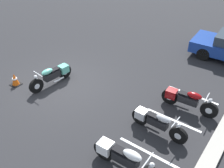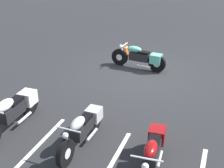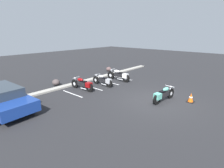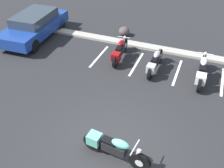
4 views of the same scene
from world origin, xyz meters
name	(u,v)px [view 2 (image 2 of 4)]	position (x,y,z in m)	size (l,w,h in m)	color
ground	(142,73)	(0.00, 0.00, 0.00)	(60.00, 60.00, 0.00)	#262628
motorcycle_teal_featured	(141,57)	(0.18, -0.39, 0.44)	(2.12, 0.63, 0.83)	black
parked_bike_0	(152,153)	(-1.55, 4.89, 0.45)	(0.60, 2.15, 0.84)	black
parked_bike_1	(83,128)	(0.17, 4.54, 0.43)	(0.58, 2.08, 0.82)	black
parked_bike_2	(13,111)	(2.11, 4.52, 0.48)	(0.65, 2.31, 0.91)	black
traffic_cone	(125,48)	(1.20, -1.66, 0.26)	(0.40, 0.40, 0.56)	black
stall_line_1	(115,159)	(-0.71, 4.82, 0.00)	(0.10, 2.10, 0.00)	white
stall_line_2	(42,141)	(1.14, 4.82, 0.00)	(0.10, 2.10, 0.00)	white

